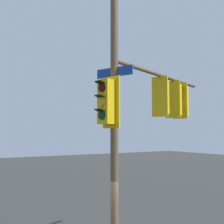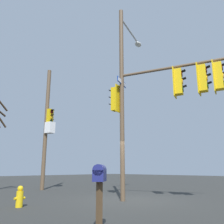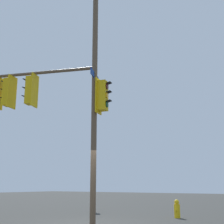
{
  "view_description": "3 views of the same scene",
  "coord_description": "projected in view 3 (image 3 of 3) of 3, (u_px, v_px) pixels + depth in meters",
  "views": [
    {
      "loc": [
        6.6,
        -4.09,
        3.69
      ],
      "look_at": [
        0.61,
        -0.29,
        4.21
      ],
      "focal_mm": 47.08,
      "sensor_mm": 36.0,
      "label": 1
    },
    {
      "loc": [
        8.28,
        7.1,
        1.31
      ],
      "look_at": [
        0.41,
        -0.62,
        3.92
      ],
      "focal_mm": 38.71,
      "sensor_mm": 36.0,
      "label": 2
    },
    {
      "loc": [
        -8.3,
        -6.51,
        1.33
      ],
      "look_at": [
        0.79,
        -0.52,
        3.91
      ],
      "focal_mm": 49.23,
      "sensor_mm": 36.0,
      "label": 3
    }
  ],
  "objects": [
    {
      "name": "fire_hydrant",
      "position": [
        177.0,
        209.0,
        12.58
      ],
      "size": [
        0.38,
        0.24,
        0.73
      ],
      "color": "yellow",
      "rests_on": "ground"
    },
    {
      "name": "mailbox",
      "position": [
        93.0,
        189.0,
        15.59
      ],
      "size": [
        0.5,
        0.46,
        1.41
      ],
      "rotation": [
        0.0,
        0.0,
        5.36
      ],
      "color": "#4C3823",
      "rests_on": "ground"
    },
    {
      "name": "main_signal_pole_assembly",
      "position": [
        55.0,
        85.0,
        11.54
      ],
      "size": [
        3.37,
        6.16,
        9.09
      ],
      "rotation": [
        0.0,
        0.0,
        1.92
      ],
      "color": "brown",
      "rests_on": "ground"
    }
  ]
}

